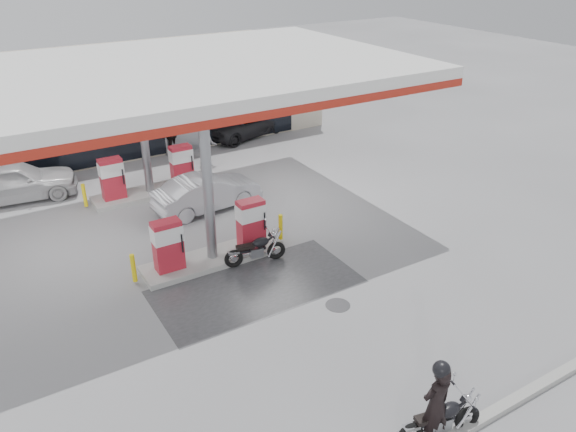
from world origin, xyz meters
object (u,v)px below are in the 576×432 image
pump_island_near (212,241)px  biker_main (436,404)px  pump_island_far (149,178)px  parked_motorcycle (256,250)px  biker_walking (171,134)px  sedan_white (13,181)px  hatchback_silver (207,192)px  parked_car_right (245,123)px  main_motorcycle (441,420)px  attendant (208,143)px

pump_island_near → biker_main: (0.91, -8.77, 0.23)m
pump_island_far → parked_motorcycle: 6.90m
pump_island_near → biker_main: biker_main is taller
parked_motorcycle → biker_walking: biker_walking is taller
sedan_white → hatchback_silver: 7.61m
biker_walking → pump_island_near: bearing=-138.0°
sedan_white → pump_island_far: bearing=-108.4°
parked_car_right → pump_island_far: bearing=108.6°
parked_car_right → pump_island_near: bearing=131.8°
biker_main → parked_motorcycle: size_ratio=0.95×
pump_island_near → hatchback_silver: pump_island_near is taller
hatchback_silver → biker_walking: (0.97, 6.20, 0.34)m
main_motorcycle → parked_motorcycle: 8.00m
parked_motorcycle → attendant: 8.97m
sedan_white → parked_car_right: sedan_white is taller
main_motorcycle → biker_walking: (1.30, 18.61, 0.57)m
pump_island_far → sedan_white: bearing=154.6°
hatchback_silver → biker_walking: biker_walking is taller
parked_motorcycle → biker_walking: 10.69m
hatchback_silver → parked_car_right: hatchback_silver is taller
pump_island_far → biker_main: 14.80m
pump_island_near → parked_motorcycle: pump_island_near is taller
biker_main → parked_car_right: size_ratio=0.41×
pump_island_far → parked_car_right: (6.62, 4.62, -0.07)m
parked_car_right → biker_walking: size_ratio=2.27×
attendant → parked_car_right: (3.25, 2.75, -0.37)m
pump_island_near → hatchback_silver: bearing=68.3°
pump_island_near → parked_car_right: 12.51m
biker_main → parked_motorcycle: 7.98m
pump_island_near → attendant: size_ratio=2.54×
main_motorcycle → hatchback_silver: (0.33, 12.41, 0.23)m
parked_car_right → biker_walking: 4.32m
biker_main → hatchback_silver: biker_main is taller
pump_island_far → biker_main: bearing=-86.5°
biker_walking → main_motorcycle: bearing=-128.3°
biker_main → sedan_white: 17.85m
pump_island_near → hatchback_silver: size_ratio=1.27×
attendant → biker_walking: biker_walking is taller
pump_island_near → hatchback_silver: 3.88m
pump_island_far → hatchback_silver: 2.80m
pump_island_far → parked_motorcycle: bearing=-80.5°
parked_motorcycle → parked_car_right: 12.67m
parked_motorcycle → biker_walking: bearing=93.2°
attendant → hatchback_silver: (-1.94, -4.26, -0.34)m
parked_motorcycle → parked_car_right: (5.49, 11.42, 0.18)m
parked_motorcycle → attendant: (2.24, 8.67, 0.55)m
parked_motorcycle → hatchback_silver: hatchback_silver is taller
pump_island_far → biker_walking: bearing=57.7°
main_motorcycle → attendant: size_ratio=0.95×
pump_island_near → hatchback_silver: (1.43, 3.60, -0.04)m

